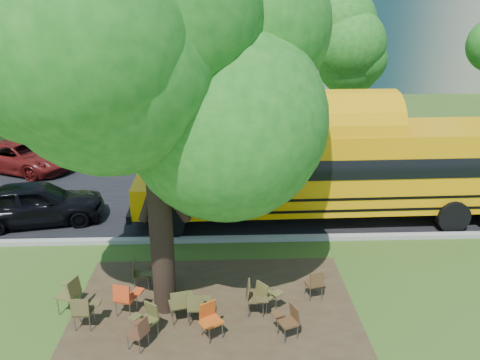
{
  "coord_description": "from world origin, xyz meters",
  "views": [
    {
      "loc": [
        1.26,
        -10.51,
        7.07
      ],
      "look_at": [
        1.77,
        3.62,
        1.87
      ],
      "focal_mm": 35.0,
      "sensor_mm": 36.0,
      "label": 1
    }
  ],
  "objects_px": {
    "main_tree": "(152,91)",
    "chair_6": "(289,318)",
    "chair_7": "(266,293)",
    "chair_11": "(180,302)",
    "chair_5": "(210,317)",
    "chair_4": "(197,305)",
    "school_bus": "(347,167)",
    "bg_car_red": "(22,157)",
    "chair_8": "(70,291)",
    "chair_1": "(125,296)",
    "black_car": "(37,203)",
    "chair_13": "(316,282)",
    "chair_2": "(140,330)",
    "chair_10": "(139,272)",
    "chair_3": "(148,317)",
    "chair_9": "(164,268)",
    "chair_12": "(254,295)",
    "chair_0": "(83,309)"
  },
  "relations": [
    {
      "from": "chair_12",
      "to": "chair_13",
      "type": "distance_m",
      "value": 1.74
    },
    {
      "from": "chair_1",
      "to": "chair_4",
      "type": "height_order",
      "value": "chair_1"
    },
    {
      "from": "school_bus",
      "to": "chair_0",
      "type": "distance_m",
      "value": 9.76
    },
    {
      "from": "chair_3",
      "to": "chair_12",
      "type": "xyz_separation_m",
      "value": [
        2.45,
        0.67,
        0.05
      ]
    },
    {
      "from": "main_tree",
      "to": "chair_6",
      "type": "distance_m",
      "value": 5.84
    },
    {
      "from": "chair_2",
      "to": "chair_11",
      "type": "relative_size",
      "value": 0.88
    },
    {
      "from": "black_car",
      "to": "bg_car_red",
      "type": "bearing_deg",
      "value": 14.91
    },
    {
      "from": "chair_11",
      "to": "chair_4",
      "type": "bearing_deg",
      "value": -25.04
    },
    {
      "from": "chair_1",
      "to": "chair_12",
      "type": "bearing_deg",
      "value": 14.44
    },
    {
      "from": "chair_7",
      "to": "chair_1",
      "type": "bearing_deg",
      "value": -127.94
    },
    {
      "from": "chair_12",
      "to": "chair_1",
      "type": "bearing_deg",
      "value": -89.22
    },
    {
      "from": "chair_5",
      "to": "chair_13",
      "type": "distance_m",
      "value": 3.02
    },
    {
      "from": "chair_3",
      "to": "chair_4",
      "type": "bearing_deg",
      "value": -126.11
    },
    {
      "from": "school_bus",
      "to": "chair_5",
      "type": "relative_size",
      "value": 15.48
    },
    {
      "from": "chair_8",
      "to": "chair_9",
      "type": "relative_size",
      "value": 1.11
    },
    {
      "from": "main_tree",
      "to": "chair_0",
      "type": "relative_size",
      "value": 10.08
    },
    {
      "from": "chair_6",
      "to": "chair_4",
      "type": "bearing_deg",
      "value": 52.78
    },
    {
      "from": "chair_10",
      "to": "chair_12",
      "type": "xyz_separation_m",
      "value": [
        2.95,
        -1.21,
        0.01
      ]
    },
    {
      "from": "chair_5",
      "to": "chair_4",
      "type": "bearing_deg",
      "value": -90.28
    },
    {
      "from": "school_bus",
      "to": "bg_car_red",
      "type": "bearing_deg",
      "value": 156.17
    },
    {
      "from": "chair_4",
      "to": "chair_6",
      "type": "relative_size",
      "value": 1.02
    },
    {
      "from": "chair_3",
      "to": "chair_11",
      "type": "distance_m",
      "value": 0.84
    },
    {
      "from": "chair_1",
      "to": "chair_10",
      "type": "distance_m",
      "value": 1.15
    },
    {
      "from": "school_bus",
      "to": "black_car",
      "type": "bearing_deg",
      "value": 179.27
    },
    {
      "from": "chair_7",
      "to": "chair_11",
      "type": "distance_m",
      "value": 2.09
    },
    {
      "from": "chair_7",
      "to": "chair_9",
      "type": "bearing_deg",
      "value": -154.31
    },
    {
      "from": "chair_8",
      "to": "chair_0",
      "type": "bearing_deg",
      "value": -124.93
    },
    {
      "from": "school_bus",
      "to": "black_car",
      "type": "distance_m",
      "value": 10.81
    },
    {
      "from": "chair_1",
      "to": "chair_7",
      "type": "height_order",
      "value": "chair_1"
    },
    {
      "from": "main_tree",
      "to": "chair_13",
      "type": "xyz_separation_m",
      "value": [
        3.8,
        0.26,
        -4.92
      ]
    },
    {
      "from": "chair_4",
      "to": "chair_5",
      "type": "xyz_separation_m",
      "value": [
        0.3,
        -0.5,
        0.01
      ]
    },
    {
      "from": "chair_5",
      "to": "chair_12",
      "type": "height_order",
      "value": "chair_12"
    },
    {
      "from": "school_bus",
      "to": "chair_9",
      "type": "xyz_separation_m",
      "value": [
        -5.92,
        -4.24,
        -1.37
      ]
    },
    {
      "from": "main_tree",
      "to": "chair_10",
      "type": "bearing_deg",
      "value": 132.05
    },
    {
      "from": "chair_11",
      "to": "chair_7",
      "type": "bearing_deg",
      "value": -4.45
    },
    {
      "from": "school_bus",
      "to": "chair_13",
      "type": "relative_size",
      "value": 16.48
    },
    {
      "from": "chair_8",
      "to": "chair_11",
      "type": "distance_m",
      "value": 2.75
    },
    {
      "from": "chair_7",
      "to": "chair_11",
      "type": "relative_size",
      "value": 0.93
    },
    {
      "from": "chair_12",
      "to": "chair_13",
      "type": "bearing_deg",
      "value": 112.69
    },
    {
      "from": "chair_4",
      "to": "chair_12",
      "type": "distance_m",
      "value": 1.37
    },
    {
      "from": "main_tree",
      "to": "chair_7",
      "type": "bearing_deg",
      "value": -4.99
    },
    {
      "from": "chair_5",
      "to": "chair_12",
      "type": "distance_m",
      "value": 1.31
    },
    {
      "from": "chair_10",
      "to": "black_car",
      "type": "bearing_deg",
      "value": -141.15
    },
    {
      "from": "school_bus",
      "to": "chair_1",
      "type": "xyz_separation_m",
      "value": [
        -6.68,
        -5.55,
        -1.33
      ]
    },
    {
      "from": "school_bus",
      "to": "chair_2",
      "type": "relative_size",
      "value": 16.9
    },
    {
      "from": "chair_1",
      "to": "black_car",
      "type": "relative_size",
      "value": 0.21
    },
    {
      "from": "chair_4",
      "to": "chair_7",
      "type": "height_order",
      "value": "chair_4"
    },
    {
      "from": "chair_7",
      "to": "chair_11",
      "type": "bearing_deg",
      "value": -119.36
    },
    {
      "from": "chair_12",
      "to": "chair_10",
      "type": "bearing_deg",
      "value": -110.19
    },
    {
      "from": "chair_10",
      "to": "chair_13",
      "type": "bearing_deg",
      "value": 76.98
    }
  ]
}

